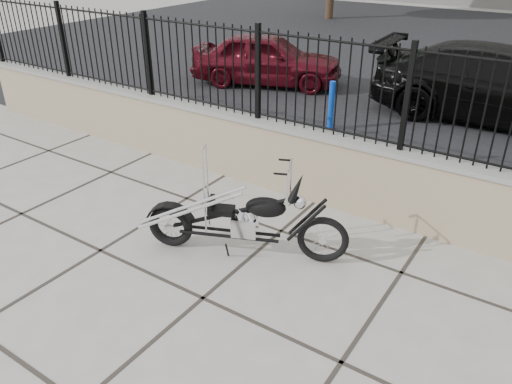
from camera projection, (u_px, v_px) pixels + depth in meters
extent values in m
plane|color=#99968E|center=(203.00, 298.00, 4.95)|extent=(90.00, 90.00, 0.00)
plane|color=black|center=(481.00, 59.00, 14.16)|extent=(30.00, 30.00, 0.00)
cube|color=gray|center=(321.00, 167.00, 6.57)|extent=(14.00, 0.36, 0.96)
cube|color=black|center=(326.00, 86.00, 6.06)|extent=(14.00, 0.08, 1.20)
imported|color=#4F0B15|center=(267.00, 59.00, 11.58)|extent=(3.73, 2.49, 1.18)
imported|color=black|center=(502.00, 85.00, 9.27)|extent=(4.84, 2.17, 1.38)
cylinder|color=blue|center=(331.00, 106.00, 8.96)|extent=(0.13, 0.13, 0.89)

